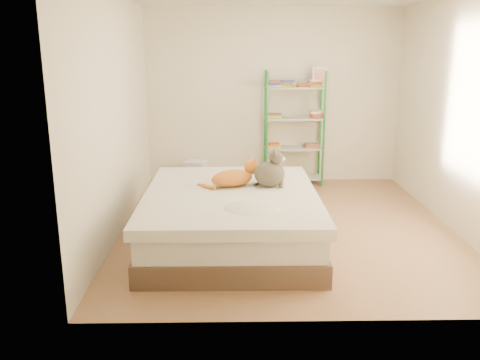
{
  "coord_description": "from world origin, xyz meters",
  "views": [
    {
      "loc": [
        -0.65,
        -5.59,
        2.08
      ],
      "look_at": [
        -0.54,
        -0.2,
        0.62
      ],
      "focal_mm": 38.0,
      "sensor_mm": 36.0,
      "label": 1
    }
  ],
  "objects_px": {
    "bed": "(231,218)",
    "shelf_unit": "(295,124)",
    "cardboard_box": "(270,197)",
    "grey_cat": "(270,169)",
    "white_bin": "(196,173)",
    "orange_cat": "(232,176)"
  },
  "relations": [
    {
      "from": "orange_cat",
      "to": "white_bin",
      "type": "bearing_deg",
      "value": 78.73
    },
    {
      "from": "bed",
      "to": "white_bin",
      "type": "height_order",
      "value": "bed"
    },
    {
      "from": "bed",
      "to": "shelf_unit",
      "type": "bearing_deg",
      "value": 68.5
    },
    {
      "from": "cardboard_box",
      "to": "bed",
      "type": "bearing_deg",
      "value": -80.74
    },
    {
      "from": "grey_cat",
      "to": "cardboard_box",
      "type": "xyz_separation_m",
      "value": [
        0.08,
        0.89,
        -0.59
      ]
    },
    {
      "from": "bed",
      "to": "white_bin",
      "type": "relative_size",
      "value": 5.82
    },
    {
      "from": "shelf_unit",
      "to": "grey_cat",
      "type": "bearing_deg",
      "value": -103.8
    },
    {
      "from": "bed",
      "to": "cardboard_box",
      "type": "distance_m",
      "value": 1.2
    },
    {
      "from": "bed",
      "to": "orange_cat",
      "type": "bearing_deg",
      "value": 87.49
    },
    {
      "from": "orange_cat",
      "to": "white_bin",
      "type": "relative_size",
      "value": 1.46
    },
    {
      "from": "bed",
      "to": "orange_cat",
      "type": "height_order",
      "value": "orange_cat"
    },
    {
      "from": "bed",
      "to": "grey_cat",
      "type": "height_order",
      "value": "grey_cat"
    },
    {
      "from": "bed",
      "to": "cardboard_box",
      "type": "height_order",
      "value": "bed"
    },
    {
      "from": "white_bin",
      "to": "orange_cat",
      "type": "bearing_deg",
      "value": -75.67
    },
    {
      "from": "grey_cat",
      "to": "shelf_unit",
      "type": "bearing_deg",
      "value": -11.07
    },
    {
      "from": "bed",
      "to": "grey_cat",
      "type": "distance_m",
      "value": 0.67
    },
    {
      "from": "bed",
      "to": "cardboard_box",
      "type": "relative_size",
      "value": 3.35
    },
    {
      "from": "grey_cat",
      "to": "white_bin",
      "type": "xyz_separation_m",
      "value": [
        -0.95,
        2.15,
        -0.59
      ]
    },
    {
      "from": "white_bin",
      "to": "bed",
      "type": "bearing_deg",
      "value": -77.25
    },
    {
      "from": "bed",
      "to": "shelf_unit",
      "type": "distance_m",
      "value": 2.64
    },
    {
      "from": "orange_cat",
      "to": "white_bin",
      "type": "height_order",
      "value": "orange_cat"
    },
    {
      "from": "shelf_unit",
      "to": "cardboard_box",
      "type": "distance_m",
      "value": 1.56
    }
  ]
}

